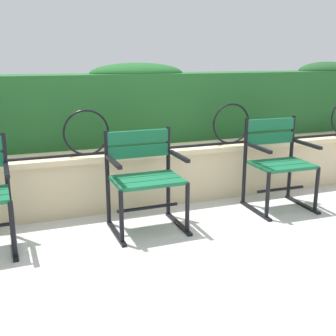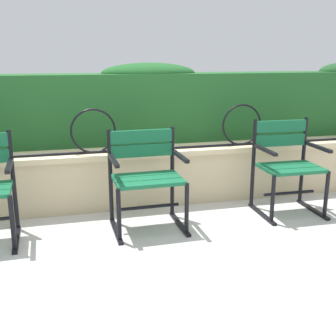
{
  "view_description": "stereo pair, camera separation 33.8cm",
  "coord_description": "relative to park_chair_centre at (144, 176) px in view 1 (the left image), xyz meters",
  "views": [
    {
      "loc": [
        -1.13,
        -3.0,
        1.42
      ],
      "look_at": [
        0.0,
        0.07,
        0.55
      ],
      "focal_mm": 44.59,
      "sensor_mm": 36.0,
      "label": 1
    },
    {
      "loc": [
        -0.81,
        -3.1,
        1.42
      ],
      "look_at": [
        0.0,
        0.07,
        0.55
      ],
      "focal_mm": 44.59,
      "sensor_mm": 36.0,
      "label": 2
    }
  ],
  "objects": [
    {
      "name": "park_chair_centre",
      "position": [
        0.0,
        0.0,
        0.0
      ],
      "size": [
        0.61,
        0.53,
        0.83
      ],
      "color": "#145B38",
      "rests_on": "ground"
    },
    {
      "name": "stone_wall",
      "position": [
        0.15,
        0.59,
        -0.18
      ],
      "size": [
        8.59,
        0.41,
        0.55
      ],
      "color": "#C6B289",
      "rests_on": "ground"
    },
    {
      "name": "iron_arch_fence",
      "position": [
        -0.27,
        0.51,
        0.26
      ],
      "size": [
        8.03,
        0.02,
        0.42
      ],
      "color": "black",
      "rests_on": "stone_wall"
    },
    {
      "name": "park_chair_right",
      "position": [
        1.35,
        0.04,
        0.0
      ],
      "size": [
        0.58,
        0.53,
        0.86
      ],
      "color": "#145B38",
      "rests_on": "ground"
    },
    {
      "name": "hedge_row",
      "position": [
        0.15,
        1.0,
        0.48
      ],
      "size": [
        8.42,
        0.48,
        0.81
      ],
      "color": "#1E5123",
      "rests_on": "stone_wall"
    },
    {
      "name": "ground_plane",
      "position": [
        0.15,
        -0.23,
        -0.46
      ],
      "size": [
        60.0,
        60.0,
        0.0
      ],
      "primitive_type": "plane",
      "color": "#B7B5AF"
    }
  ]
}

